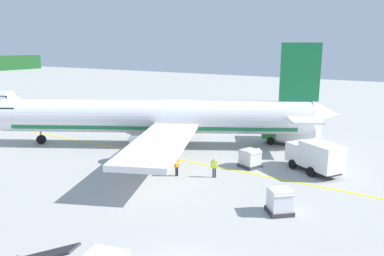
% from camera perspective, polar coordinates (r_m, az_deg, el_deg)
% --- Properties ---
extents(airliner_foreground, '(32.24, 38.06, 11.90)m').
position_cam_1_polar(airliner_foreground, '(43.40, -5.11, 1.62)').
color(airliner_foreground, white).
rests_on(airliner_foreground, ground).
extents(service_truck_fuel, '(2.52, 6.41, 2.90)m').
position_cam_1_polar(service_truck_fuel, '(45.40, 15.04, -0.58)').
color(service_truck_fuel, '#338C3F').
rests_on(service_truck_fuel, ground).
extents(service_truck_catering, '(4.79, 5.83, 2.95)m').
position_cam_1_polar(service_truck_catering, '(36.33, 18.33, -4.06)').
color(service_truck_catering, white).
rests_on(service_truck_catering, ground).
extents(cargo_container_near, '(2.30, 2.30, 1.86)m').
position_cam_1_polar(cargo_container_near, '(36.60, 8.93, -4.63)').
color(cargo_container_near, '#333338').
rests_on(cargo_container_near, ground).
extents(cargo_container_mid, '(2.34, 2.34, 1.91)m').
position_cam_1_polar(cargo_container_mid, '(27.29, 13.33, -10.89)').
color(cargo_container_mid, '#333338').
rests_on(cargo_container_mid, ground).
extents(crew_marshaller, '(0.62, 0.32, 1.77)m').
position_cam_1_polar(crew_marshaller, '(33.72, -2.37, -5.67)').
color(crew_marshaller, '#191E33').
rests_on(crew_marshaller, ground).
extents(crew_loader_left, '(0.44, 0.54, 1.78)m').
position_cam_1_polar(crew_loader_left, '(33.39, 3.44, -5.86)').
color(crew_loader_left, '#191E33').
rests_on(crew_loader_left, ground).
extents(apron_guide_line, '(0.30, 60.00, 0.01)m').
position_cam_1_polar(apron_guide_line, '(38.96, -2.73, -4.76)').
color(apron_guide_line, yellow).
rests_on(apron_guide_line, ground).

